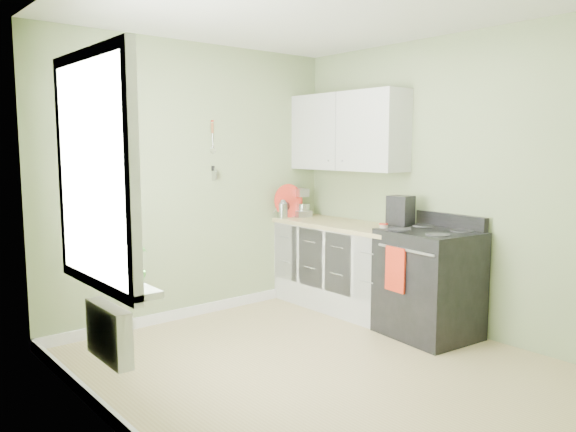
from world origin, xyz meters
TOP-DOWN VIEW (x-y plane):
  - floor at (0.00, 0.00)m, footprint 3.20×3.60m
  - ceiling at (0.00, 0.00)m, footprint 3.20×3.60m
  - wall_back at (0.00, 1.81)m, footprint 3.20×0.02m
  - wall_left at (-1.61, 0.00)m, footprint 0.02×3.60m
  - wall_right at (1.61, 0.00)m, footprint 0.02×3.60m
  - base_cabinets at (1.30, 1.00)m, footprint 0.60×1.60m
  - countertop at (1.29, 1.00)m, footprint 0.64×1.60m
  - upper_cabinets at (1.43, 1.10)m, footprint 0.35×1.40m
  - window at (-1.58, 0.30)m, footprint 0.06×1.14m
  - window_sill at (-1.51, 0.30)m, footprint 0.18×1.14m
  - radiator at (-1.54, 0.25)m, footprint 0.12×0.50m
  - wall_utensils at (0.20, 1.78)m, footprint 0.02×0.14m
  - stove at (1.28, -0.08)m, footprint 0.77×0.85m
  - stand_mixer at (1.31, 1.74)m, footprint 0.23×0.32m
  - kettle at (1.05, 1.72)m, footprint 0.20×0.12m
  - coffee_maker at (1.32, 0.30)m, footprint 0.21×0.23m
  - red_tray at (1.14, 1.72)m, footprint 0.38×0.09m
  - jar at (1.09, 0.30)m, footprint 0.08×0.08m
  - plant_a at (-1.50, -0.10)m, footprint 0.19×0.21m
  - plant_b at (-1.50, 0.33)m, footprint 0.21×0.22m
  - plant_c at (-1.50, 0.55)m, footprint 0.23×0.23m

SIDE VIEW (x-z plane):
  - floor at x=0.00m, z-range -0.02..0.00m
  - base_cabinets at x=1.30m, z-range 0.00..0.87m
  - stove at x=1.28m, z-range -0.06..1.03m
  - radiator at x=-1.54m, z-range 0.38..0.73m
  - window_sill at x=-1.51m, z-range 0.86..0.90m
  - countertop at x=1.29m, z-range 0.87..0.91m
  - jar at x=1.09m, z-range 0.91..1.00m
  - kettle at x=1.05m, z-range 0.91..1.12m
  - plant_b at x=-1.50m, z-range 0.90..1.21m
  - stand_mixer at x=1.31m, z-range 0.88..1.24m
  - plant_a at x=-1.50m, z-range 0.90..1.23m
  - plant_c at x=-1.50m, z-range 0.90..1.23m
  - coffee_maker at x=1.32m, z-range 0.90..1.23m
  - red_tray at x=1.14m, z-range 0.91..1.28m
  - wall_back at x=0.00m, z-range 0.00..2.70m
  - wall_left at x=-1.61m, z-range 0.00..2.70m
  - wall_right at x=1.61m, z-range 0.00..2.70m
  - window at x=-1.58m, z-range 0.83..2.27m
  - wall_utensils at x=0.20m, z-range 1.27..1.85m
  - upper_cabinets at x=1.43m, z-range 1.45..2.25m
  - ceiling at x=0.00m, z-range 2.70..2.72m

